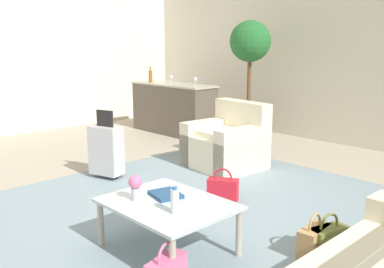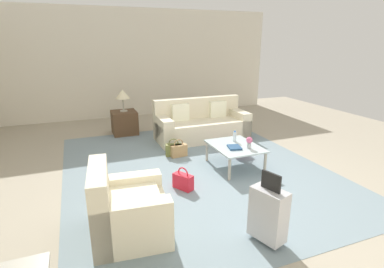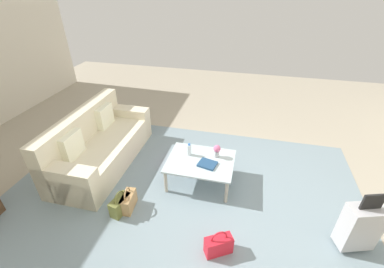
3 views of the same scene
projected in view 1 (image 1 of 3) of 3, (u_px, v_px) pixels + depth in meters
ground_plane at (181, 219)px, 4.08m from camera, size 12.00×12.00×0.00m
wall_back at (379, 50)px, 6.49m from camera, size 10.24×0.12×3.10m
area_rug at (243, 232)px, 3.78m from camera, size 5.20×4.40×0.01m
armchair at (228, 145)px, 5.77m from camera, size 0.98×0.93×0.87m
coffee_table at (168, 208)px, 3.38m from camera, size 1.00×0.78×0.41m
water_bottle at (175, 201)px, 3.14m from camera, size 0.06×0.06×0.20m
coffee_table_book at (166, 194)px, 3.51m from camera, size 0.30×0.26×0.03m
flower_vase at (135, 185)px, 3.40m from camera, size 0.11×0.11×0.21m
bar_console at (173, 108)px, 7.93m from camera, size 1.80×0.59×0.92m
wine_glass_leftmost at (152, 76)px, 8.26m from camera, size 0.08×0.08×0.15m
wine_glass_left_of_centre at (171, 78)px, 7.79m from camera, size 0.08×0.08×0.15m
wine_glass_right_of_centre at (195, 80)px, 7.36m from camera, size 0.08×0.08×0.15m
wine_bottle_amber at (150, 76)px, 8.10m from camera, size 0.07×0.07×0.30m
suitcase_silver at (106, 150)px, 5.27m from camera, size 0.45×0.33×0.85m
handbag_tan at (314, 241)px, 3.34m from camera, size 0.17×0.33×0.36m
handbag_olive at (328, 241)px, 3.34m from camera, size 0.21×0.34×0.36m
handbag_red at (223, 189)px, 4.53m from camera, size 0.35×0.28×0.36m
potted_ficus at (250, 55)px, 7.21m from camera, size 0.69×0.69×2.03m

